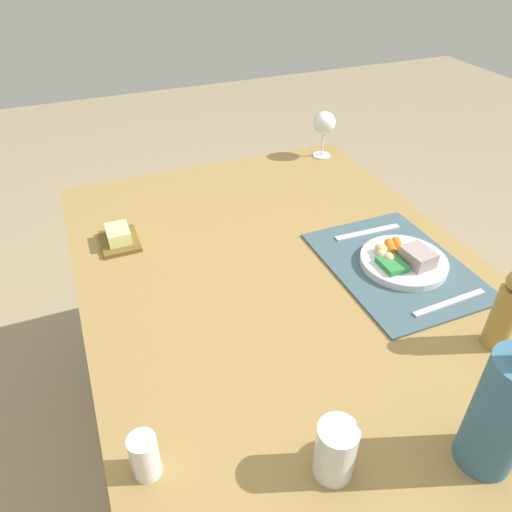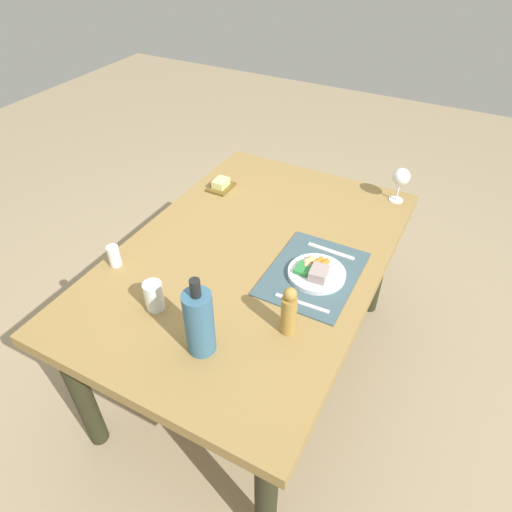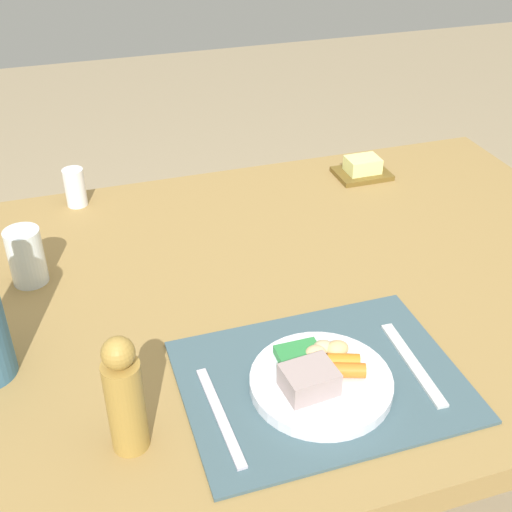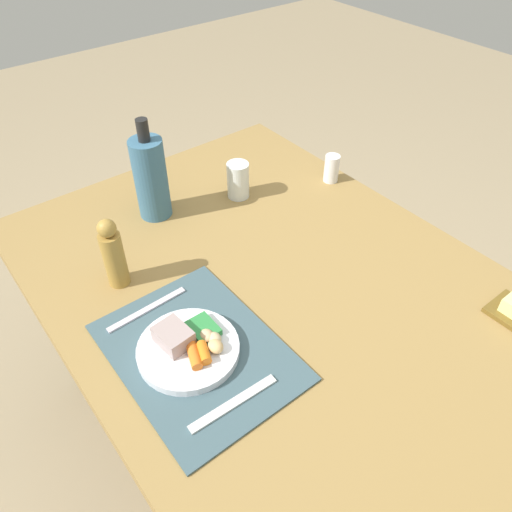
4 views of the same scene
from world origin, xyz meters
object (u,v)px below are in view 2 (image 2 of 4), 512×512
(dinner_plate, at_px, (316,272))
(wine_glass, at_px, (401,178))
(fork, at_px, (302,303))
(knife, at_px, (331,251))
(dining_table, at_px, (252,270))
(butter_dish, at_px, (221,185))
(salt_shaker, at_px, (114,256))
(cooler_bottle, at_px, (199,322))
(water_tumbler, at_px, (154,297))
(pepper_mill, at_px, (289,312))

(dinner_plate, relative_size, wine_glass, 1.33)
(fork, height_order, knife, same)
(dining_table, distance_m, fork, 0.36)
(fork, height_order, butter_dish, butter_dish)
(salt_shaker, distance_m, butter_dish, 0.69)
(dining_table, height_order, cooler_bottle, cooler_bottle)
(dining_table, height_order, fork, fork)
(knife, bearing_deg, butter_dish, 73.44)
(knife, xyz_separation_m, cooler_bottle, (-0.65, 0.20, 0.11))
(wine_glass, bearing_deg, water_tumbler, 152.31)
(cooler_bottle, bearing_deg, fork, -32.61)
(dining_table, relative_size, wine_glass, 9.12)
(fork, xyz_separation_m, salt_shaker, (-0.14, 0.73, 0.04))
(dining_table, relative_size, cooler_bottle, 5.11)
(pepper_mill, bearing_deg, cooler_bottle, 132.32)
(knife, distance_m, salt_shaker, 0.86)
(wine_glass, relative_size, cooler_bottle, 0.56)
(butter_dish, bearing_deg, salt_shaker, 174.48)
(dinner_plate, distance_m, salt_shaker, 0.78)
(water_tumbler, distance_m, salt_shaker, 0.30)
(salt_shaker, bearing_deg, fork, -79.32)
(pepper_mill, height_order, butter_dish, pepper_mill)
(salt_shaker, bearing_deg, water_tumbler, -111.80)
(water_tumbler, distance_m, pepper_mill, 0.47)
(dining_table, relative_size, fork, 7.44)
(knife, height_order, pepper_mill, pepper_mill)
(butter_dish, bearing_deg, dining_table, -135.31)
(salt_shaker, distance_m, wine_glass, 1.30)
(dinner_plate, xyz_separation_m, water_tumbler, (-0.41, 0.44, 0.03))
(butter_dish, bearing_deg, water_tumbler, -164.89)
(dining_table, distance_m, wine_glass, 0.81)
(dinner_plate, relative_size, salt_shaker, 2.49)
(dining_table, distance_m, pepper_mill, 0.46)
(salt_shaker, height_order, cooler_bottle, cooler_bottle)
(butter_dish, bearing_deg, wine_glass, -69.59)
(dining_table, xyz_separation_m, knife, (0.15, -0.28, 0.10))
(dinner_plate, xyz_separation_m, knife, (0.16, -0.00, -0.01))
(cooler_bottle, bearing_deg, water_tumbler, 72.78)
(water_tumbler, height_order, wine_glass, wine_glass)
(dinner_plate, bearing_deg, fork, -175.43)
(pepper_mill, distance_m, butter_dish, 0.96)
(pepper_mill, bearing_deg, dining_table, 44.82)
(cooler_bottle, bearing_deg, knife, -16.76)
(dining_table, xyz_separation_m, dinner_plate, (-0.01, -0.28, 0.11))
(water_tumbler, distance_m, butter_dish, 0.83)
(dining_table, xyz_separation_m, wine_glass, (0.67, -0.42, 0.21))
(pepper_mill, distance_m, wine_glass, 0.98)
(pepper_mill, bearing_deg, salt_shaker, 90.53)
(dining_table, distance_m, salt_shaker, 0.55)
(wine_glass, bearing_deg, dinner_plate, 168.83)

